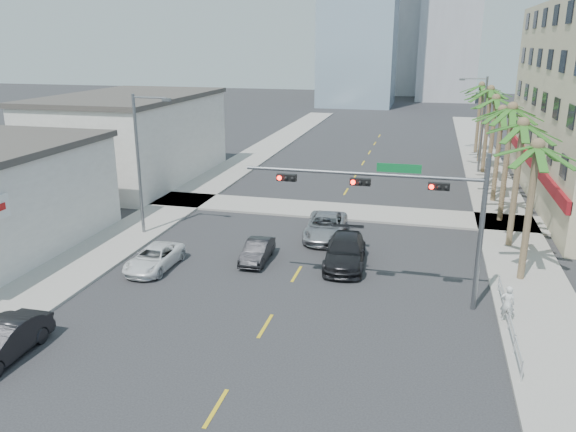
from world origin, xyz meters
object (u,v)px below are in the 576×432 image
(car_parked_far, at_px, (154,258))
(car_lane_right, at_px, (345,252))
(traffic_signal_mast, at_px, (410,201))
(car_lane_left, at_px, (257,251))
(car_parked_mid, at_px, (3,342))
(car_lane_center, at_px, (326,226))
(pedestrian, at_px, (507,304))

(car_parked_far, xyz_separation_m, car_lane_right, (10.12, 3.14, 0.17))
(traffic_signal_mast, height_order, car_lane_left, traffic_signal_mast)
(car_parked_far, bearing_deg, car_lane_right, 17.80)
(traffic_signal_mast, distance_m, car_lane_right, 6.82)
(car_parked_far, height_order, car_lane_right, car_lane_right)
(car_parked_mid, bearing_deg, car_lane_center, 59.82)
(car_parked_mid, xyz_separation_m, car_lane_center, (9.71, 17.28, 0.01))
(car_parked_mid, height_order, car_lane_right, car_lane_right)
(car_lane_center, xyz_separation_m, car_lane_right, (1.89, -4.24, 0.03))
(car_lane_left, bearing_deg, car_lane_right, 5.81)
(car_lane_center, relative_size, car_lane_right, 1.00)
(car_parked_mid, bearing_deg, pedestrian, 21.07)
(traffic_signal_mast, relative_size, car_lane_center, 2.07)
(traffic_signal_mast, height_order, car_lane_center, traffic_signal_mast)
(pedestrian, bearing_deg, traffic_signal_mast, -12.93)
(car_parked_far, height_order, pedestrian, pedestrian)
(car_parked_far, height_order, car_lane_center, car_lane_center)
(car_parked_far, xyz_separation_m, car_lane_center, (8.23, 7.38, 0.14))
(car_parked_mid, xyz_separation_m, pedestrian, (19.58, 7.88, 0.25))
(traffic_signal_mast, relative_size, car_parked_far, 2.53)
(traffic_signal_mast, relative_size, car_lane_left, 3.01)
(car_lane_left, bearing_deg, car_lane_center, 56.27)
(traffic_signal_mast, bearing_deg, car_lane_left, 158.19)
(car_parked_mid, xyz_separation_m, car_lane_right, (11.60, 13.04, 0.04))
(pedestrian, bearing_deg, car_parked_mid, 23.04)
(car_parked_mid, relative_size, car_lane_right, 0.83)
(car_lane_left, distance_m, car_lane_right, 4.99)
(traffic_signal_mast, distance_m, car_parked_mid, 18.08)
(car_parked_mid, relative_size, pedestrian, 2.68)
(traffic_signal_mast, xyz_separation_m, car_lane_center, (-5.35, 8.27, -4.32))
(car_parked_mid, relative_size, car_parked_far, 1.02)
(traffic_signal_mast, relative_size, car_lane_right, 2.06)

